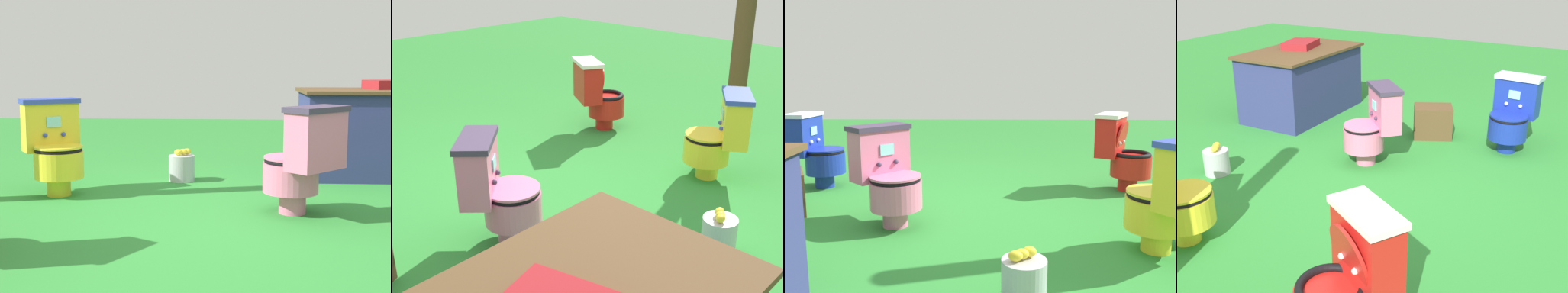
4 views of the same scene
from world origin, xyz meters
The scene contains 7 objects.
ground centered at (0.00, 0.00, 0.00)m, with size 14.00×14.00×0.00m, color #2D8433.
toilet_blue centered at (1.38, -0.76, 0.37)m, with size 0.52×0.45×0.73m.
toilet_yellow centered at (-1.37, 0.79, 0.37)m, with size 0.61×0.63×0.73m.
toilet_pink centered at (0.44, 0.27, 0.37)m, with size 0.63×0.63×0.73m.
toilet_red centered at (-1.55, -0.70, 0.37)m, with size 0.63×0.60×0.73m.
small_crate centered at (1.32, 0.04, 0.17)m, with size 0.39×0.28×0.34m, color brown.
lemon_bucket centered at (-0.45, 1.35, 0.12)m, with size 0.22×0.22×0.28m.
Camera 3 is at (-0.27, 3.24, 1.09)m, focal length 38.83 mm.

